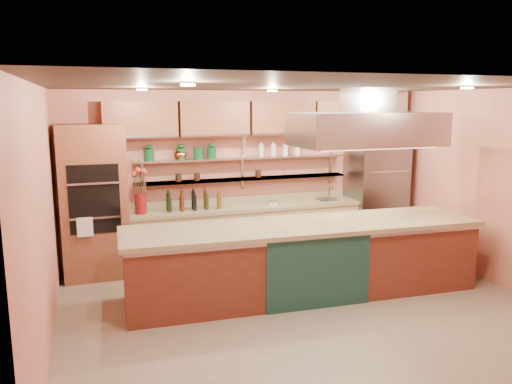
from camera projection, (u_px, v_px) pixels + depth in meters
name	position (u px, v px, depth m)	size (l,w,h in m)	color
floor	(304.00, 310.00, 6.37)	(6.00, 5.00, 0.02)	gray
ceiling	(309.00, 86.00, 5.87)	(6.00, 5.00, 0.02)	black
wall_back	(245.00, 175.00, 8.45)	(6.00, 0.04, 2.80)	#CC7660
wall_front	(444.00, 263.00, 3.79)	(6.00, 0.04, 2.80)	#CC7660
wall_left	(42.00, 221.00, 5.16)	(0.04, 5.00, 2.80)	#CC7660
wall_right	(499.00, 189.00, 7.08)	(0.04, 5.00, 2.80)	#CC7660
oven_stack	(94.00, 202.00, 7.41)	(0.95, 0.64, 2.30)	brown
refrigerator	(376.00, 191.00, 8.93)	(0.95, 0.72, 2.10)	slate
back_counter	(247.00, 233.00, 8.32)	(3.84, 0.64, 0.93)	tan
wall_shelf_lower	(244.00, 179.00, 8.32)	(3.60, 0.26, 0.03)	#A5A8AC
wall_shelf_upper	(244.00, 158.00, 8.26)	(3.60, 0.26, 0.03)	#A5A8AC
upper_cabinets	(248.00, 119.00, 8.11)	(4.60, 0.36, 0.55)	brown
range_hood	(366.00, 129.00, 6.79)	(2.00, 1.00, 0.45)	#A5A8AC
ceiling_downlights	(302.00, 89.00, 6.06)	(4.00, 2.80, 0.02)	#FFE5A5
island	(304.00, 259.00, 6.81)	(4.77, 1.04, 1.00)	maroon
flower_vase	(141.00, 204.00, 7.61)	(0.18, 0.18, 0.31)	maroon
oil_bottle_cluster	(194.00, 201.00, 7.87)	(0.91, 0.26, 0.29)	black
kitchen_scale	(273.00, 202.00, 8.32)	(0.14, 0.11, 0.08)	silver
bar_faucet	(329.00, 193.00, 8.75)	(0.03, 0.03, 0.22)	silver
copper_kettle	(179.00, 155.00, 7.90)	(0.19, 0.19, 0.16)	#B55A29
green_canister	(198.00, 153.00, 7.99)	(0.16, 0.16, 0.19)	#0D411F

